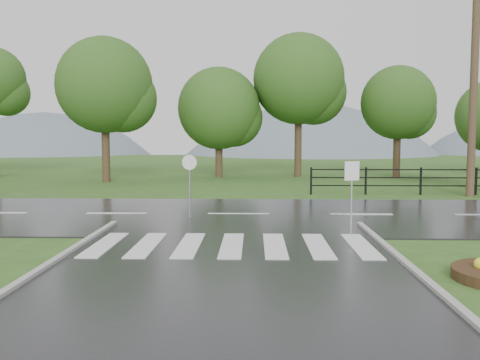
{
  "coord_description": "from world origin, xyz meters",
  "views": [
    {
      "loc": [
        0.52,
        -7.28,
        2.65
      ],
      "look_at": [
        0.16,
        6.0,
        1.5
      ],
      "focal_mm": 40.0,
      "sensor_mm": 36.0,
      "label": 1
    }
  ],
  "objects": [
    {
      "name": "ground",
      "position": [
        0.0,
        0.0,
        0.0
      ],
      "size": [
        120.0,
        120.0,
        0.0
      ],
      "primitive_type": "plane",
      "color": "#2F581D",
      "rests_on": "ground"
    },
    {
      "name": "main_road",
      "position": [
        0.0,
        10.0,
        0.0
      ],
      "size": [
        90.0,
        8.0,
        0.04
      ],
      "primitive_type": "cube",
      "color": "black",
      "rests_on": "ground"
    },
    {
      "name": "crosswalk",
      "position": [
        0.0,
        5.0,
        0.06
      ],
      "size": [
        6.5,
        2.8,
        0.02
      ],
      "color": "silver",
      "rests_on": "ground"
    },
    {
      "name": "fence_west",
      "position": [
        7.75,
        16.0,
        0.72
      ],
      "size": [
        9.58,
        0.08,
        1.2
      ],
      "color": "black",
      "rests_on": "ground"
    },
    {
      "name": "hills",
      "position": [
        3.49,
        65.0,
        -15.54
      ],
      "size": [
        102.0,
        48.0,
        48.0
      ],
      "color": "slate",
      "rests_on": "ground"
    },
    {
      "name": "treeline",
      "position": [
        1.0,
        24.0,
        0.0
      ],
      "size": [
        83.2,
        5.2,
        10.0
      ],
      "color": "#285219",
      "rests_on": "ground"
    },
    {
      "name": "reg_sign_small",
      "position": [
        3.16,
        7.19,
        1.37
      ],
      "size": [
        0.41,
        0.13,
        1.91
      ],
      "color": "#939399",
      "rests_on": "ground"
    },
    {
      "name": "reg_sign_round",
      "position": [
        -1.49,
        9.19,
        1.29
      ],
      "size": [
        0.46,
        0.09,
        2.0
      ],
      "color": "#939399",
      "rests_on": "ground"
    },
    {
      "name": "utility_pole_east",
      "position": [
        9.67,
        15.5,
        4.96
      ],
      "size": [
        1.72,
        0.48,
        9.77
      ],
      "color": "#473523",
      "rests_on": "ground"
    }
  ]
}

